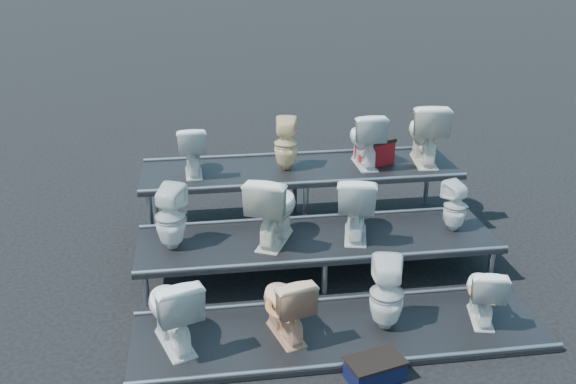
{
  "coord_description": "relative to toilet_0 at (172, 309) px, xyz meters",
  "views": [
    {
      "loc": [
        -1.29,
        -6.66,
        3.86
      ],
      "look_at": [
        -0.34,
        0.1,
        1.03
      ],
      "focal_mm": 40.0,
      "sensor_mm": 36.0,
      "label": 1
    }
  ],
  "objects": [
    {
      "name": "toilet_6",
      "position": [
        2.12,
        1.3,
        0.4
      ],
      "size": [
        0.61,
        0.86,
        0.79
      ],
      "primitive_type": "imported",
      "rotation": [
        0.0,
        0.0,
        2.9
      ],
      "color": "silver",
      "rests_on": "tier_mid"
    },
    {
      "name": "toilet_10",
      "position": [
        2.54,
        2.6,
        0.78
      ],
      "size": [
        0.43,
        0.75,
        0.75
      ],
      "primitive_type": "imported",
      "rotation": [
        0.0,
        0.0,
        3.16
      ],
      "color": "silver",
      "rests_on": "tier_back"
    },
    {
      "name": "step_stool",
      "position": [
        1.83,
        -0.72,
        -0.37
      ],
      "size": [
        0.57,
        0.43,
        0.18
      ],
      "primitive_type": "cube",
      "rotation": [
        0.0,
        0.0,
        0.26
      ],
      "color": "black",
      "rests_on": "ground"
    },
    {
      "name": "tier_front",
      "position": [
        1.66,
        0.0,
        -0.43
      ],
      "size": [
        4.2,
        1.2,
        0.06
      ],
      "primitive_type": "cube",
      "color": "black",
      "rests_on": "ground"
    },
    {
      "name": "tier_back",
      "position": [
        1.66,
        2.6,
        -0.03
      ],
      "size": [
        4.2,
        1.2,
        0.86
      ],
      "primitive_type": "cube",
      "color": "black",
      "rests_on": "ground"
    },
    {
      "name": "toilet_2",
      "position": [
        2.13,
        0.0,
        -0.01
      ],
      "size": [
        0.42,
        0.42,
        0.77
      ],
      "primitive_type": "imported",
      "rotation": [
        0.0,
        0.0,
        2.92
      ],
      "color": "silver",
      "rests_on": "tier_front"
    },
    {
      "name": "toilet_1",
      "position": [
        1.1,
        0.0,
        -0.04
      ],
      "size": [
        0.57,
        0.79,
        0.72
      ],
      "primitive_type": "imported",
      "rotation": [
        0.0,
        0.0,
        3.41
      ],
      "color": "tan",
      "rests_on": "tier_front"
    },
    {
      "name": "toilet_3",
      "position": [
        3.16,
        0.0,
        -0.08
      ],
      "size": [
        0.5,
        0.7,
        0.65
      ],
      "primitive_type": "imported",
      "rotation": [
        0.0,
        0.0,
        2.91
      ],
      "color": "silver",
      "rests_on": "tier_front"
    },
    {
      "name": "red_crate",
      "position": [
        2.7,
        2.67,
        0.55
      ],
      "size": [
        0.53,
        0.48,
        0.31
      ],
      "primitive_type": "cube",
      "rotation": [
        0.0,
        0.0,
        0.39
      ],
      "color": "maroon",
      "rests_on": "tier_back"
    },
    {
      "name": "toilet_4",
      "position": [
        -0.02,
        1.3,
        0.38
      ],
      "size": [
        0.45,
        0.45,
        0.75
      ],
      "primitive_type": "imported",
      "rotation": [
        0.0,
        0.0,
        2.72
      ],
      "color": "silver",
      "rests_on": "tier_mid"
    },
    {
      "name": "toilet_7",
      "position": [
        3.33,
        1.3,
        0.31
      ],
      "size": [
        0.36,
        0.36,
        0.61
      ],
      "primitive_type": "imported",
      "rotation": [
        0.0,
        0.0,
        3.49
      ],
      "color": "silver",
      "rests_on": "tier_mid"
    },
    {
      "name": "tier_mid",
      "position": [
        1.66,
        1.3,
        -0.23
      ],
      "size": [
        4.2,
        1.2,
        0.46
      ],
      "primitive_type": "cube",
      "color": "black",
      "rests_on": "ground"
    },
    {
      "name": "toilet_5",
      "position": [
        1.15,
        1.3,
        0.43
      ],
      "size": [
        0.78,
        0.95,
        0.85
      ],
      "primitive_type": "imported",
      "rotation": [
        0.0,
        0.0,
        2.71
      ],
      "color": "white",
      "rests_on": "tier_mid"
    },
    {
      "name": "toilet_8",
      "position": [
        0.24,
        2.6,
        0.73
      ],
      "size": [
        0.39,
        0.66,
        0.66
      ],
      "primitive_type": "imported",
      "rotation": [
        0.0,
        0.0,
        3.18
      ],
      "color": "silver",
      "rests_on": "tier_back"
    },
    {
      "name": "toilet_9",
      "position": [
        1.47,
        2.6,
        0.75
      ],
      "size": [
        0.37,
        0.38,
        0.7
      ],
      "primitive_type": "imported",
      "rotation": [
        0.0,
        0.0,
        2.94
      ],
      "color": "beige",
      "rests_on": "tier_back"
    },
    {
      "name": "ground",
      "position": [
        1.66,
        1.3,
        -0.46
      ],
      "size": [
        80.0,
        80.0,
        0.0
      ],
      "primitive_type": "plane",
      "color": "black",
      "rests_on": "ground"
    },
    {
      "name": "toilet_11",
      "position": [
        3.37,
        2.6,
        0.83
      ],
      "size": [
        0.58,
        0.9,
        0.86
      ],
      "primitive_type": "imported",
      "rotation": [
        0.0,
        0.0,
        3.01
      ],
      "color": "white",
      "rests_on": "tier_back"
    },
    {
      "name": "toilet_0",
      "position": [
        0.0,
        0.0,
        0.0
      ],
      "size": [
        0.68,
        0.89,
        0.8
      ],
      "primitive_type": "imported",
      "rotation": [
        0.0,
        0.0,
        3.48
      ],
      "color": "silver",
      "rests_on": "tier_front"
    }
  ]
}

